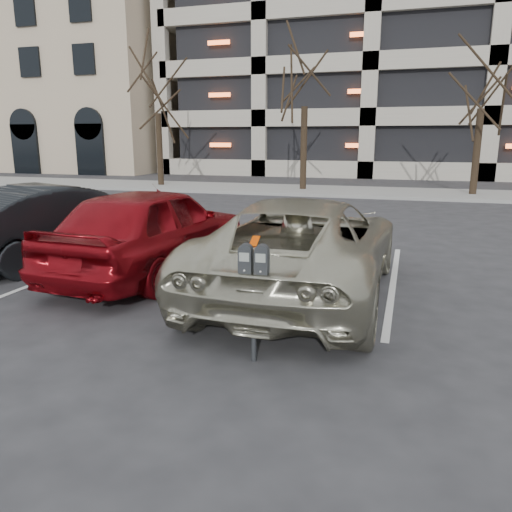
{
  "coord_description": "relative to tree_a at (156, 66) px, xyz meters",
  "views": [
    {
      "loc": [
        1.56,
        -5.9,
        2.32
      ],
      "look_at": [
        -0.06,
        -0.65,
        1.02
      ],
      "focal_mm": 35.0,
      "sensor_mm": 36.0,
      "label": 1
    }
  ],
  "objects": [
    {
      "name": "sidewalk",
      "position": [
        10.0,
        0.0,
        -5.48
      ],
      "size": [
        80.0,
        4.0,
        0.12
      ],
      "primitive_type": "cube",
      "color": "gray",
      "rests_on": "ground"
    },
    {
      "name": "car_red",
      "position": [
        7.35,
        -14.3,
        -4.76
      ],
      "size": [
        2.14,
        4.69,
        1.56
      ],
      "primitive_type": "imported",
      "rotation": [
        0.0,
        0.0,
        3.08
      ],
      "color": "maroon",
      "rests_on": "ground"
    },
    {
      "name": "suv_silver",
      "position": [
        10.09,
        -14.68,
        -4.8
      ],
      "size": [
        2.48,
        5.33,
        1.48
      ],
      "rotation": [
        0.0,
        0.0,
        3.14
      ],
      "color": "#B8B59D",
      "rests_on": "ground"
    },
    {
      "name": "stall_lines",
      "position": [
        8.6,
        -13.7,
        -5.53
      ],
      "size": [
        16.9,
        5.2,
        0.0
      ],
      "color": "silver",
      "rests_on": "ground"
    },
    {
      "name": "parking_meter",
      "position": [
        10.08,
        -17.19,
        -4.58
      ],
      "size": [
        0.32,
        0.14,
        1.25
      ],
      "rotation": [
        0.0,
        0.0,
        0.04
      ],
      "color": "black",
      "rests_on": "ground"
    },
    {
      "name": "tree_c",
      "position": [
        14.0,
        0.0,
        -0.01
      ],
      "size": [
        3.37,
        3.37,
        7.65
      ],
      "color": "black",
      "rests_on": "ground"
    },
    {
      "name": "tree_b",
      "position": [
        7.0,
        0.0,
        0.31
      ],
      "size": [
        3.56,
        3.56,
        8.09
      ],
      "color": "black",
      "rests_on": "ground"
    },
    {
      "name": "car_dark",
      "position": [
        5.22,
        -13.88,
        -4.8
      ],
      "size": [
        3.01,
        4.73,
        1.47
      ],
      "primitive_type": "imported",
      "rotation": [
        0.0,
        0.0,
        2.79
      ],
      "color": "black",
      "rests_on": "ground"
    },
    {
      "name": "ground",
      "position": [
        10.0,
        -16.0,
        -5.54
      ],
      "size": [
        140.0,
        140.0,
        0.0
      ],
      "primitive_type": "plane",
      "color": "#28282B",
      "rests_on": "ground"
    },
    {
      "name": "tree_a",
      "position": [
        0.0,
        0.0,
        0.0
      ],
      "size": [
        3.37,
        3.37,
        7.67
      ],
      "color": "black",
      "rests_on": "ground"
    },
    {
      "name": "office_building",
      "position": [
        -18.0,
        13.92,
        1.95
      ],
      "size": [
        26.0,
        16.2,
        15.0
      ],
      "color": "tan",
      "rests_on": "ground"
    }
  ]
}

